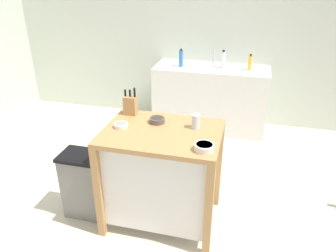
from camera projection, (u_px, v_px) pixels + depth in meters
ground_plane at (166, 211)px, 3.13m from camera, size 6.86×6.86×0.00m
wall_back at (207, 31)px, 4.58m from camera, size 5.86×0.10×2.60m
kitchen_island at (162, 172)px, 2.84m from camera, size 0.96×0.72×0.91m
knife_block at (131, 105)px, 2.93m from camera, size 0.11×0.09×0.25m
bowl_ceramic_small at (157, 120)px, 2.80m from camera, size 0.13×0.13×0.04m
bowl_stoneware_deep at (204, 147)px, 2.37m from camera, size 0.15×0.15×0.05m
bowl_ceramic_wide at (121, 125)px, 2.72m from camera, size 0.12×0.12×0.03m
drinking_cup at (196, 121)px, 2.69m from camera, size 0.07×0.07×0.12m
trash_bin at (84, 184)px, 3.00m from camera, size 0.36×0.28×0.63m
sink_counter at (210, 98)px, 4.61m from camera, size 1.54×0.60×0.89m
sink_faucet at (214, 57)px, 4.50m from camera, size 0.02×0.02×0.22m
bottle_hand_soap at (181, 58)px, 4.41m from camera, size 0.06×0.06×0.24m
bottle_dish_soap at (223, 59)px, 4.36m from camera, size 0.05×0.05×0.24m
bottle_spray_cleaner at (250, 63)px, 4.26m from camera, size 0.05×0.05×0.21m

